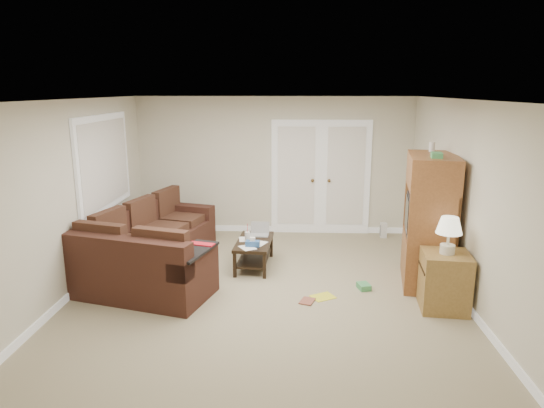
{
  "coord_description": "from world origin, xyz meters",
  "views": [
    {
      "loc": [
        0.37,
        -6.03,
        2.63
      ],
      "look_at": [
        0.07,
        0.36,
        1.1
      ],
      "focal_mm": 32.0,
      "sensor_mm": 36.0,
      "label": 1
    }
  ],
  "objects_px": {
    "coffee_table": "(254,252)",
    "tv_armoire": "(429,220)",
    "sectional_sofa": "(149,251)",
    "side_cabinet": "(445,277)"
  },
  "relations": [
    {
      "from": "coffee_table",
      "to": "tv_armoire",
      "type": "relative_size",
      "value": 0.54
    },
    {
      "from": "sectional_sofa",
      "to": "tv_armoire",
      "type": "relative_size",
      "value": 1.68
    },
    {
      "from": "sectional_sofa",
      "to": "side_cabinet",
      "type": "distance_m",
      "value": 4.04
    },
    {
      "from": "tv_armoire",
      "to": "coffee_table",
      "type": "bearing_deg",
      "value": 177.65
    },
    {
      "from": "side_cabinet",
      "to": "coffee_table",
      "type": "bearing_deg",
      "value": 156.55
    },
    {
      "from": "coffee_table",
      "to": "tv_armoire",
      "type": "distance_m",
      "value": 2.56
    },
    {
      "from": "coffee_table",
      "to": "tv_armoire",
      "type": "xyz_separation_m",
      "value": [
        2.42,
        -0.51,
        0.68
      ]
    },
    {
      "from": "tv_armoire",
      "to": "side_cabinet",
      "type": "xyz_separation_m",
      "value": [
        0.0,
        -0.85,
        -0.48
      ]
    },
    {
      "from": "sectional_sofa",
      "to": "coffee_table",
      "type": "bearing_deg",
      "value": 30.09
    },
    {
      "from": "tv_armoire",
      "to": "side_cabinet",
      "type": "relative_size",
      "value": 1.65
    }
  ]
}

